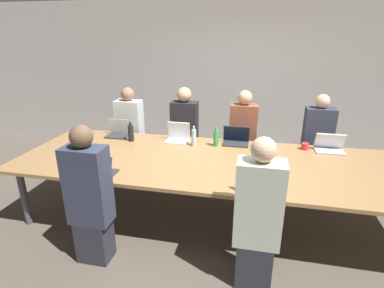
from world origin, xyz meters
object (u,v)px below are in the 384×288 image
object	(u,v)px
person_far_center	(243,139)
laptop_far_left	(119,131)
person_far_left	(130,134)
laptop_near_midright	(258,184)
laptop_near_left	(99,169)
bottle_far_center	(216,138)
stapler	(247,163)
cup_far_right	(305,146)
laptop_far_midleft	(178,136)
person_near_left	(90,198)
bottle_far_left	(131,133)
laptop_far_center	(236,139)
person_far_right	(316,145)
person_near_midright	(258,218)
bottle_far_midleft	(194,137)
laptop_far_right	(330,146)
person_far_midleft	(185,135)

from	to	relation	value
person_far_center	laptop_far_left	size ratio (longest dim) A/B	4.48
person_far_left	laptop_near_midright	size ratio (longest dim) A/B	4.61
person_far_left	laptop_near_midright	distance (m)	2.59
laptop_near_left	laptop_near_midright	distance (m)	1.65
laptop_near_left	laptop_near_midright	bearing A→B (deg)	179.79
person_far_center	bottle_far_center	xyz separation A→B (m)	(-0.33, -0.59, 0.20)
bottle_far_center	stapler	xyz separation A→B (m)	(0.44, -0.56, -0.09)
person_far_left	cup_far_right	size ratio (longest dim) A/B	15.82
laptop_far_midleft	cup_far_right	bearing A→B (deg)	0.70
laptop_near_left	stapler	world-z (taller)	laptop_near_left
person_near_left	bottle_far_left	distance (m)	1.46
laptop_far_center	bottle_far_left	distance (m)	1.46
person_far_right	laptop_far_center	bearing A→B (deg)	-158.52
laptop_far_center	cup_far_right	size ratio (longest dim) A/B	3.91
bottle_far_center	person_near_left	bearing A→B (deg)	-124.47
laptop_far_midleft	person_far_center	bearing A→B (deg)	29.08
laptop_near_midright	stapler	size ratio (longest dim) A/B	2.00
person_far_center	bottle_far_left	distance (m)	1.66
person_near_midright	bottle_far_midleft	bearing A→B (deg)	-58.77
bottle_far_center	laptop_far_left	bearing A→B (deg)	174.88
bottle_far_midleft	person_far_right	distance (m)	1.81
bottle_far_center	laptop_near_midright	size ratio (longest dim) A/B	0.86
laptop_far_midleft	stapler	size ratio (longest dim) A/B	2.06
laptop_far_right	laptop_far_left	bearing A→B (deg)	179.92
laptop_far_right	laptop_near_midright	bearing A→B (deg)	-125.13
person_far_center	laptop_near_left	xyz separation A→B (m)	(-1.42, -1.72, 0.15)
person_far_midleft	laptop_far_right	bearing A→B (deg)	-12.89
person_far_right	cup_far_right	world-z (taller)	person_far_right
bottle_far_center	laptop_far_right	xyz separation A→B (m)	(1.45, 0.13, -0.05)
person_near_left	person_near_midright	size ratio (longest dim) A/B	1.00
laptop_far_left	stapler	world-z (taller)	laptop_far_left
laptop_near_left	cup_far_right	world-z (taller)	laptop_near_left
laptop_far_midleft	bottle_far_left	bearing A→B (deg)	-167.21
laptop_far_center	person_near_left	size ratio (longest dim) A/B	0.25
bottle_far_center	person_far_left	world-z (taller)	person_far_left
bottle_far_midleft	cup_far_right	size ratio (longest dim) A/B	3.04
laptop_far_center	stapler	distance (m)	0.73
laptop_far_center	laptop_near_left	size ratio (longest dim) A/B	1.07
laptop_far_midleft	laptop_near_midright	distance (m)	1.66
person_far_center	stapler	xyz separation A→B (m)	(0.11, -1.14, 0.11)
bottle_far_midleft	laptop_far_left	xyz separation A→B (m)	(-1.17, 0.18, -0.05)
stapler	cup_far_right	bearing A→B (deg)	67.08
laptop_near_left	laptop_far_midleft	size ratio (longest dim) A/B	1.04
laptop_far_midleft	person_far_right	size ratio (longest dim) A/B	0.22
laptop_far_center	bottle_far_center	distance (m)	0.30
laptop_far_left	person_far_center	bearing A→B (deg)	14.33
bottle_far_center	person_far_right	bearing A→B (deg)	23.33
bottle_far_left	person_far_right	distance (m)	2.66
laptop_far_left	person_far_left	xyz separation A→B (m)	(0.02, 0.37, -0.16)
laptop_far_right	stapler	distance (m)	1.22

